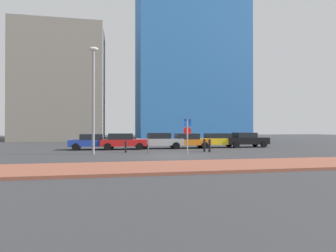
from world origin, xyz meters
TOP-DOWN VIEW (x-y plane):
  - ground_plane at (0.00, 0.00)m, footprint 120.00×120.00m
  - sidewalk_brick at (0.00, -6.25)m, footprint 40.00×3.99m
  - parked_car_blue at (-6.02, 6.66)m, footprint 4.37×2.13m
  - parked_car_red at (-3.39, 6.41)m, footprint 4.13×2.04m
  - parked_car_silver at (0.10, 6.76)m, footprint 4.53×2.23m
  - parked_car_orange at (2.88, 6.69)m, footprint 4.16×2.13m
  - parked_car_yellow at (6.13, 7.10)m, footprint 4.52×1.97m
  - parked_car_black at (9.07, 7.00)m, footprint 4.53×2.06m
  - parking_sign_post at (1.32, 0.95)m, footprint 0.60×0.10m
  - parking_meter at (-1.61, 1.47)m, footprint 0.18×0.14m
  - street_lamp at (-5.66, 1.87)m, footprint 0.70×0.36m
  - traffic_bollard_near at (3.51, 2.16)m, footprint 0.18×0.18m
  - traffic_bollard_mid at (-3.23, 2.93)m, footprint 0.16×0.16m
  - traffic_bollard_far at (3.20, 2.58)m, footprint 0.17×0.17m
  - building_colorful_midrise at (9.52, 30.84)m, footprint 19.19×12.85m
  - building_under_construction at (-12.53, 27.94)m, footprint 13.22×10.43m

SIDE VIEW (x-z plane):
  - ground_plane at x=0.00m, z-range 0.00..0.00m
  - sidewalk_brick at x=0.00m, z-range 0.00..0.14m
  - traffic_bollard_mid at x=-3.23m, z-range 0.00..0.92m
  - traffic_bollard_near at x=3.51m, z-range 0.00..1.05m
  - traffic_bollard_far at x=3.20m, z-range 0.00..1.06m
  - parked_car_blue at x=-6.02m, z-range 0.03..1.44m
  - parked_car_orange at x=2.88m, z-range 0.04..1.47m
  - parked_car_yellow at x=6.13m, z-range 0.05..1.48m
  - parked_car_red at x=-3.39m, z-range 0.04..1.51m
  - parked_car_black at x=9.07m, z-range 0.03..1.52m
  - parked_car_silver at x=0.10m, z-range 0.03..1.52m
  - parking_meter at x=-1.61m, z-range 0.22..1.71m
  - parking_sign_post at x=1.32m, z-range 0.34..3.02m
  - street_lamp at x=-5.66m, z-range 0.64..8.65m
  - building_under_construction at x=-12.53m, z-range 0.00..17.98m
  - building_colorful_midrise at x=9.52m, z-range 0.00..28.27m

